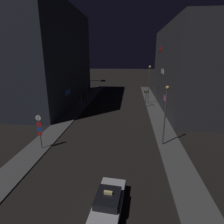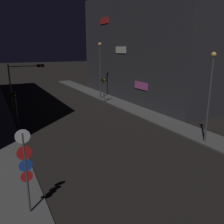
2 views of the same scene
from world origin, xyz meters
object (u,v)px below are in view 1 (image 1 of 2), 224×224
object	(u,v)px
street_lamp_far_block	(149,79)
traffic_light_overhead	(93,88)
traffic_light_left_kerb	(81,101)
street_lamp_near_block	(165,111)
traffic_light_right_kerb	(146,95)
sign_pole_left	(40,129)
taxi	(108,202)

from	to	relation	value
street_lamp_far_block	traffic_light_overhead	bearing A→B (deg)	-160.83
traffic_light_left_kerb	street_lamp_far_block	bearing A→B (deg)	33.17
traffic_light_overhead	street_lamp_near_block	size ratio (longest dim) A/B	0.82
street_lamp_far_block	traffic_light_right_kerb	bearing A→B (deg)	-104.49
traffic_light_left_kerb	traffic_light_right_kerb	bearing A→B (deg)	24.64
street_lamp_near_block	sign_pole_left	bearing A→B (deg)	-170.26
sign_pole_left	street_lamp_near_block	xyz separation A→B (m)	(13.84, 2.38, 1.82)
traffic_light_left_kerb	traffic_light_right_kerb	xyz separation A→B (m)	(11.99, 5.50, 0.08)
sign_pole_left	traffic_light_right_kerb	bearing A→B (deg)	55.99
traffic_light_left_kerb	traffic_light_right_kerb	distance (m)	13.19
traffic_light_right_kerb	taxi	bearing A→B (deg)	-99.27
street_lamp_far_block	taxi	bearing A→B (deg)	-99.77
sign_pole_left	taxi	bearing A→B (deg)	-42.41
traffic_light_overhead	traffic_light_right_kerb	bearing A→B (deg)	6.05
street_lamp_near_block	street_lamp_far_block	size ratio (longest dim) A/B	0.86
traffic_light_overhead	street_lamp_near_block	bearing A→B (deg)	-54.21
traffic_light_left_kerb	sign_pole_left	bearing A→B (deg)	-94.32
traffic_light_overhead	street_lamp_far_block	size ratio (longest dim) A/B	0.71
taxi	street_lamp_near_block	size ratio (longest dim) A/B	0.66
traffic_light_right_kerb	street_lamp_near_block	distance (m)	17.05
traffic_light_left_kerb	street_lamp_far_block	world-z (taller)	street_lamp_far_block
sign_pole_left	street_lamp_near_block	world-z (taller)	street_lamp_near_block
taxi	traffic_light_overhead	size ratio (longest dim) A/B	0.80
traffic_light_right_kerb	street_lamp_far_block	world-z (taller)	street_lamp_far_block
traffic_light_right_kerb	street_lamp_near_block	world-z (taller)	street_lamp_near_block
taxi	traffic_light_overhead	bearing A→B (deg)	103.31
sign_pole_left	street_lamp_near_block	size ratio (longest dim) A/B	0.57
taxi	street_lamp_far_block	world-z (taller)	street_lamp_far_block
taxi	street_lamp_far_block	bearing A→B (deg)	80.23
taxi	street_lamp_near_block	bearing A→B (deg)	62.87
traffic_light_left_kerb	sign_pole_left	xyz separation A→B (m)	(-1.04, -13.81, 0.03)
street_lamp_near_block	traffic_light_right_kerb	bearing A→B (deg)	92.73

